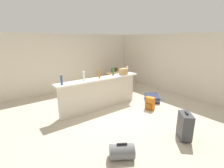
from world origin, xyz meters
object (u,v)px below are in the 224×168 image
bottle_blue (62,80)px  dining_table (119,75)px  duffel_bag_grey (122,152)px  suitcase_flat_navy (152,98)px  grocery_bag (124,72)px  bottle_green (113,71)px  bottle_clear (127,70)px  dining_chair_far_side (113,76)px  backpack_orange (150,104)px  bottle_white (84,76)px  bottle_amber (99,74)px  suitcase_upright_charcoal (185,126)px  dining_chair_near_partition (126,80)px

bottle_blue → dining_table: 3.58m
bottle_blue → duffel_bag_grey: size_ratio=0.46×
dining_table → suitcase_flat_navy: bearing=-90.5°
grocery_bag → dining_table: grocery_bag is taller
bottle_green → bottle_clear: bearing=0.9°
dining_chair_far_side → backpack_orange: bearing=-104.2°
bottle_white → backpack_orange: 2.35m
bottle_amber → bottle_white: bearing=-176.3°
suitcase_upright_charcoal → grocery_bag: bearing=82.2°
bottle_clear → grocery_bag: 0.33m
dining_table → bottle_blue: bearing=-156.2°
grocery_bag → suitcase_upright_charcoal: grocery_bag is taller
dining_table → backpack_orange: (-0.70, -2.46, -0.44)m
bottle_white → grocery_bag: size_ratio=1.11×
suitcase_flat_navy → backpack_orange: bearing=-145.6°
bottle_green → bottle_clear: bottle_green is taller
dining_chair_near_partition → duffel_bag_grey: (-2.90, -3.15, -0.36)m
suitcase_flat_navy → dining_chair_far_side: bearing=88.2°
bottle_white → bottle_amber: 0.58m
bottle_amber → bottle_green: bearing=4.9°
bottle_white → dining_chair_near_partition: (2.49, 0.89, -0.68)m
suitcase_flat_navy → suitcase_upright_charcoal: size_ratio=1.26×
bottle_blue → suitcase_upright_charcoal: (1.88, -2.61, -0.85)m
bottle_amber → suitcase_upright_charcoal: (0.61, -2.66, -0.87)m
bottle_clear → duffel_bag_grey: (-2.25, -2.35, -1.03)m
suitcase_upright_charcoal → bottle_clear: bearing=76.6°
bottle_clear → dining_chair_near_partition: (0.65, 0.79, -0.67)m
grocery_bag → duffel_bag_grey: (-1.96, -2.22, -1.01)m
bottle_white → duffel_bag_grey: bearing=-100.3°
suitcase_flat_navy → duffel_bag_grey: size_ratio=1.49×
dining_chair_far_side → bottle_amber: bearing=-136.6°
bottle_white → suitcase_upright_charcoal: 3.01m
bottle_white → dining_chair_near_partition: size_ratio=0.31×
grocery_bag → dining_chair_near_partition: bearing=44.5°
bottle_white → backpack_orange: bearing=-29.6°
bottle_white → duffel_bag_grey: 2.52m
bottle_blue → bottle_clear: bearing=2.6°
bottle_blue → backpack_orange: size_ratio=0.62×
dining_table → duffel_bag_grey: bearing=-128.9°
duffel_bag_grey → suitcase_flat_navy: bearing=29.7°
suitcase_flat_navy → bottle_green: bearing=153.3°
dining_table → backpack_orange: bearing=-105.8°
suitcase_upright_charcoal → duffel_bag_grey: bearing=166.9°
bottle_green → dining_chair_far_side: size_ratio=0.30×
bottle_green → grocery_bag: bearing=-19.3°
bottle_white → grocery_bag: bottle_white is taller
suitcase_flat_navy → duffel_bag_grey: bearing=-150.3°
dining_table → dining_chair_far_side: dining_chair_far_side is taller
grocery_bag → bottle_clear: bearing=24.6°
dining_table → dining_chair_near_partition: (-0.05, -0.52, -0.13)m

